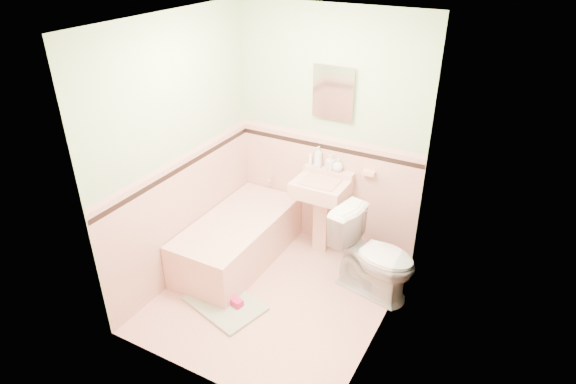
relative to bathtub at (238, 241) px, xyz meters
The scene contains 32 objects.
floor 0.75m from the bathtub, 27.65° to the right, with size 2.20×2.20×0.00m, color #E5A696.
ceiling 2.38m from the bathtub, 27.65° to the right, with size 2.20×2.20×0.00m, color white.
wall_back 1.43m from the bathtub, 50.71° to the left, with size 2.50×2.50×0.00m, color beige.
wall_front 1.87m from the bathtub, 66.22° to the right, with size 2.50×2.50×0.00m, color beige.
wall_left 1.14m from the bathtub, 138.27° to the right, with size 2.50×2.50×0.00m, color beige.
wall_right 1.95m from the bathtub, 11.45° to the right, with size 2.50×2.50×0.00m, color beige.
wainscot_back 1.05m from the bathtub, 50.27° to the left, with size 2.00×2.00×0.00m, color #E8AB9B.
wainscot_front 1.60m from the bathtub, 66.05° to the right, with size 2.00×2.00×0.00m, color #E8AB9B.
wainscot_left 0.61m from the bathtub, 137.33° to the right, with size 2.20×2.20×0.00m, color #E8AB9B.
wainscot_right 1.69m from the bathtub, 11.53° to the right, with size 2.20×2.20×0.00m, color #E8AB9B.
accent_back 1.33m from the bathtub, 50.04° to the left, with size 2.00×2.00×0.00m, color black.
accent_front 1.79m from the bathtub, 65.95° to the right, with size 2.00×2.00×0.00m, color black.
accent_left 1.02m from the bathtub, 136.85° to the right, with size 2.20×2.20×0.00m, color black.
accent_right 1.87m from the bathtub, 11.57° to the right, with size 2.20×2.20×0.00m, color black.
cap_back 1.40m from the bathtub, 50.04° to the left, with size 2.00×2.00×0.00m, color #E5A79D.
cap_front 1.84m from the bathtub, 65.95° to the right, with size 2.00×2.00×0.00m, color #E5A79D.
cap_left 1.11m from the bathtub, 136.85° to the right, with size 2.20×2.20×0.00m, color #E5A79D.
cap_right 1.92m from the bathtub, 11.57° to the right, with size 2.20×2.20×0.00m, color #E5A79D.
bathtub is the anchor object (origin of this frame).
tub_faucet 0.83m from the bathtub, 90.00° to the left, with size 0.04×0.04×0.12m, color silver.
sink 0.88m from the bathtub, 37.93° to the left, with size 0.54×0.48×0.85m, color #E0A597, non-canonical shape.
sink_faucet 1.20m from the bathtub, 44.58° to the left, with size 0.02×0.02×0.10m, color silver.
medicine_cabinet 1.78m from the bathtub, 47.42° to the left, with size 0.37×0.04×0.47m, color white.
soap_dish 1.51m from the bathtub, 33.57° to the left, with size 0.13×0.07×0.04m, color #E0A597.
soap_bottle_left 1.20m from the bathtub, 52.00° to the left, with size 0.09×0.09×0.22m, color #B2B2B2.
soap_bottle_mid 1.25m from the bathtub, 45.60° to the left, with size 0.07×0.08×0.17m, color #B2B2B2.
soap_bottle_right 1.29m from the bathtub, 42.44° to the left, with size 0.11×0.11×0.14m, color #B2B2B2.
tube 1.13m from the bathtub, 56.63° to the left, with size 0.04×0.04×0.12m, color white.
toilet 1.42m from the bathtub, ahead, with size 0.46×0.80×0.82m, color white.
bucket 1.25m from the bathtub, 24.27° to the left, with size 0.22×0.22×0.22m, color #1721A9, non-canonical shape.
bath_mat 0.75m from the bathtub, 67.29° to the right, with size 0.71×0.47×0.03m, color #97A489.
shoe 0.76m from the bathtub, 59.54° to the right, with size 0.16×0.08×0.07m, color #BF1E59.
Camera 1 is at (1.82, -3.12, 3.08)m, focal length 30.42 mm.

